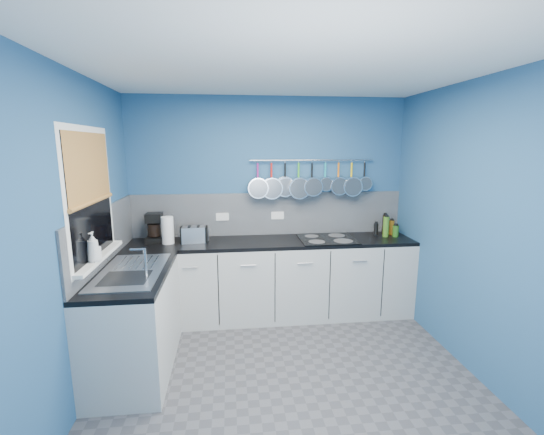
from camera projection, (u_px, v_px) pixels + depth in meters
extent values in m
cube|color=#47474C|center=(288.00, 379.00, 3.14)|extent=(3.20, 3.00, 0.02)
cube|color=white|center=(291.00, 66.00, 2.66)|extent=(3.20, 3.00, 0.02)
cube|color=#26517C|center=(269.00, 205.00, 4.37)|extent=(3.20, 0.02, 2.50)
cube|color=#26517C|center=(351.00, 328.00, 1.43)|extent=(3.20, 0.02, 2.50)
cube|color=#26517C|center=(74.00, 241.00, 2.72)|extent=(0.02, 3.00, 2.50)
cube|color=#26517C|center=(479.00, 230.00, 3.08)|extent=(0.02, 3.00, 2.50)
cube|color=gray|center=(269.00, 214.00, 4.37)|extent=(3.20, 0.02, 0.50)
cube|color=gray|center=(105.00, 235.00, 3.33)|extent=(0.02, 1.80, 0.50)
cube|color=#B7B6B2|center=(272.00, 280.00, 4.23)|extent=(3.20, 0.60, 0.86)
cube|color=black|center=(272.00, 242.00, 4.14)|extent=(3.20, 0.60, 0.04)
cube|color=#B7B6B2|center=(136.00, 323.00, 3.20)|extent=(0.60, 1.20, 0.86)
cube|color=black|center=(132.00, 274.00, 3.12)|extent=(0.60, 1.20, 0.04)
cube|color=white|center=(90.00, 196.00, 2.96)|extent=(0.01, 1.00, 1.10)
cube|color=black|center=(91.00, 196.00, 2.96)|extent=(0.01, 0.90, 1.00)
cube|color=#B47640|center=(89.00, 168.00, 2.92)|extent=(0.01, 0.90, 0.55)
cube|color=white|center=(99.00, 257.00, 3.06)|extent=(0.10, 0.98, 0.03)
cube|color=silver|center=(132.00, 271.00, 3.11)|extent=(0.50, 0.95, 0.01)
cube|color=white|center=(222.00, 217.00, 4.30)|extent=(0.15, 0.01, 0.09)
cube|color=white|center=(278.00, 216.00, 4.37)|extent=(0.15, 0.01, 0.09)
cylinder|color=silver|center=(312.00, 160.00, 4.27)|extent=(1.45, 0.02, 0.02)
imported|color=white|center=(93.00, 247.00, 2.87)|extent=(0.11, 0.11, 0.24)
imported|color=white|center=(94.00, 251.00, 2.89)|extent=(0.10, 0.10, 0.17)
cylinder|color=white|center=(168.00, 230.00, 3.98)|extent=(0.14, 0.14, 0.29)
cube|color=silver|center=(194.00, 234.00, 4.04)|extent=(0.29, 0.18, 0.17)
cylinder|color=silver|center=(205.00, 234.00, 4.12)|extent=(0.12, 0.12, 0.14)
cube|color=black|center=(327.00, 239.00, 4.17)|extent=(0.62, 0.54, 0.01)
cylinder|color=#8C5914|center=(392.00, 227.00, 4.39)|extent=(0.06, 0.06, 0.17)
cylinder|color=black|center=(385.00, 225.00, 4.40)|extent=(0.06, 0.06, 0.24)
cylinder|color=black|center=(376.00, 229.00, 4.39)|extent=(0.05, 0.05, 0.14)
cylinder|color=#265919|center=(396.00, 231.00, 4.29)|extent=(0.07, 0.07, 0.13)
cylinder|color=#3F721E|center=(386.00, 227.00, 4.29)|extent=(0.07, 0.07, 0.24)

